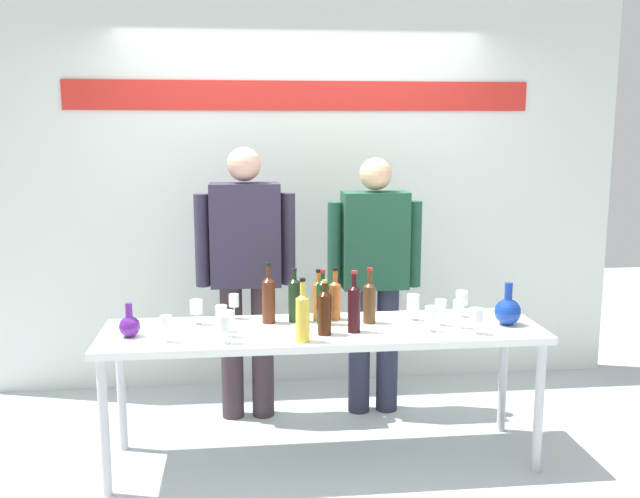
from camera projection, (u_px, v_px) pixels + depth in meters
ground_plane at (323, 460)px, 4.00m from camera, size 10.00×10.00×0.00m
back_wall at (301, 175)px, 5.04m from camera, size 4.57×0.11×3.00m
display_table at (323, 339)px, 3.88m from camera, size 2.38×0.63×0.77m
decanter_blue_left at (130, 325)px, 3.70m from camera, size 0.11×0.11×0.18m
decanter_blue_right at (508, 311)px, 3.92m from camera, size 0.15×0.15×0.24m
presenter_left at (246, 265)px, 4.44m from camera, size 0.62×0.22×1.72m
presenter_right at (374, 270)px, 4.54m from camera, size 0.60×0.22×1.66m
wine_bottle_0 at (335, 298)px, 4.02m from camera, size 0.06×0.06×0.30m
wine_bottle_1 at (323, 300)px, 3.92m from camera, size 0.07×0.07×0.31m
wine_bottle_2 at (294, 298)px, 3.98m from camera, size 0.07×0.07×0.30m
wine_bottle_3 at (319, 298)px, 4.01m from camera, size 0.07×0.07×0.29m
wine_bottle_4 at (370, 301)px, 3.95m from camera, size 0.07×0.07×0.31m
wine_bottle_5 at (324, 311)px, 3.73m from camera, size 0.07×0.07×0.29m
wine_bottle_6 at (269, 298)px, 3.95m from camera, size 0.07×0.07×0.34m
wine_bottle_7 at (354, 306)px, 3.77m from camera, size 0.07×0.07×0.33m
wine_bottle_8 at (303, 316)px, 3.60m from camera, size 0.07×0.07×0.33m
wine_glass_left_0 at (166, 324)px, 3.60m from camera, size 0.06×0.06×0.14m
wine_glass_left_1 at (196, 307)px, 3.92m from camera, size 0.07×0.07×0.14m
wine_glass_left_2 at (228, 318)px, 3.69m from camera, size 0.06×0.06×0.14m
wine_glass_left_3 at (224, 324)px, 3.58m from camera, size 0.06×0.06×0.14m
wine_glass_left_4 at (234, 301)px, 4.04m from camera, size 0.06×0.06×0.14m
wine_glass_left_5 at (221, 313)px, 3.79m from camera, size 0.06×0.06×0.14m
wine_glass_right_0 at (462, 298)px, 4.07m from camera, size 0.07×0.07×0.15m
wine_glass_right_1 at (459, 308)px, 3.85m from camera, size 0.06×0.06×0.16m
wine_glass_right_2 at (413, 303)px, 4.00m from camera, size 0.07×0.07×0.15m
wine_glass_right_3 at (476, 315)px, 3.74m from camera, size 0.07×0.07×0.14m
wine_glass_right_4 at (441, 308)px, 3.90m from camera, size 0.06×0.06×0.15m
wine_glass_right_5 at (431, 314)px, 3.79m from camera, size 0.07×0.07×0.14m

